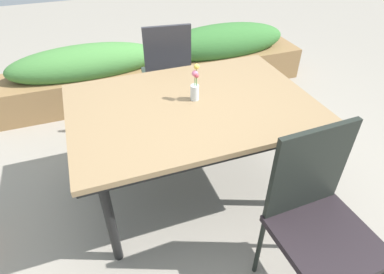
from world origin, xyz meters
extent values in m
plane|color=gray|center=(0.00, 0.00, 0.00)|extent=(12.00, 12.00, 0.00)
cube|color=#8C704C|center=(-0.01, 0.02, 0.75)|extent=(1.54, 1.06, 0.03)
cube|color=black|center=(-0.01, 0.02, 0.73)|extent=(1.51, 1.04, 0.02)
cylinder|color=black|center=(-0.65, -0.38, 0.37)|extent=(0.06, 0.06, 0.74)
cylinder|color=black|center=(0.62, -0.38, 0.37)|extent=(0.06, 0.06, 0.74)
cylinder|color=black|center=(-0.65, 0.41, 0.37)|extent=(0.06, 0.06, 0.74)
cylinder|color=black|center=(0.62, 0.41, 0.37)|extent=(0.06, 0.06, 0.74)
cube|color=black|center=(0.33, -0.96, 0.48)|extent=(0.48, 0.48, 0.04)
cube|color=black|center=(0.33, -0.74, 0.75)|extent=(0.44, 0.05, 0.52)
cylinder|color=black|center=(0.54, -0.74, 0.24)|extent=(0.03, 0.03, 0.47)
cylinder|color=black|center=(0.11, -0.75, 0.24)|extent=(0.03, 0.03, 0.47)
cube|color=#2B362E|center=(0.08, 0.99, 0.48)|extent=(0.46, 0.46, 0.04)
cube|color=#2D2D33|center=(0.06, 0.80, 0.75)|extent=(0.39, 0.08, 0.52)
cylinder|color=#2D2D33|center=(-0.08, 1.20, 0.24)|extent=(0.03, 0.03, 0.47)
cylinder|color=#2D2D33|center=(0.29, 1.15, 0.24)|extent=(0.03, 0.03, 0.47)
cylinder|color=#2D2D33|center=(-0.12, 0.83, 0.24)|extent=(0.03, 0.03, 0.47)
cylinder|color=#2D2D33|center=(0.24, 0.79, 0.24)|extent=(0.03, 0.03, 0.47)
cylinder|color=silver|center=(0.02, 0.06, 0.82)|extent=(0.06, 0.06, 0.10)
cylinder|color=#569347|center=(0.02, 0.06, 0.89)|extent=(0.00, 0.01, 0.12)
sphere|color=pink|center=(0.02, 0.06, 0.95)|extent=(0.04, 0.04, 0.04)
cylinder|color=#569347|center=(0.03, 0.06, 0.91)|extent=(0.01, 0.01, 0.16)
sphere|color=#EFCC4C|center=(0.03, 0.06, 1.00)|extent=(0.03, 0.03, 0.03)
cylinder|color=#569347|center=(0.03, 0.04, 0.89)|extent=(0.00, 0.01, 0.12)
sphere|color=#DB4C56|center=(0.03, 0.04, 0.95)|extent=(0.03, 0.03, 0.03)
cube|color=olive|center=(0.17, 1.60, 0.18)|extent=(3.36, 0.52, 0.36)
ellipsoid|color=#47843D|center=(-0.59, 1.60, 0.46)|extent=(1.51, 0.46, 0.36)
ellipsoid|color=#387233|center=(0.92, 1.60, 0.48)|extent=(1.51, 0.46, 0.40)
camera|label=1|loc=(-0.61, -1.63, 1.84)|focal=30.14mm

